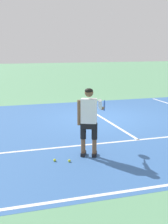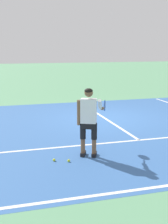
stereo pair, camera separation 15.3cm
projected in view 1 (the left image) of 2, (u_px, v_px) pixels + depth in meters
The scene contains 7 objects.
ground_plane at pixel (102, 118), 11.93m from camera, with size 80.00×80.00×0.00m, color #609E70.
court_inner_surface at pixel (115, 126), 10.73m from camera, with size 10.98×9.72×0.00m, color #3866A8.
line_service at pixel (138, 140), 9.11m from camera, with size 8.23×0.10×0.01m, color white.
line_centre_service at pixel (101, 117), 12.10m from camera, with size 0.10×6.40×0.01m, color white.
tennis_player at pixel (89, 117), 7.59m from camera, with size 0.98×0.96×1.71m.
tennis_ball_near_feet at pixel (69, 161), 7.36m from camera, with size 0.07×0.07×0.07m, color #CCE02D.
tennis_ball_by_baseline at pixel (55, 160), 7.40m from camera, with size 0.07×0.07×0.07m, color #CCE02D.
Camera 1 is at (-4.11, -10.90, 2.70)m, focal length 49.74 mm.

